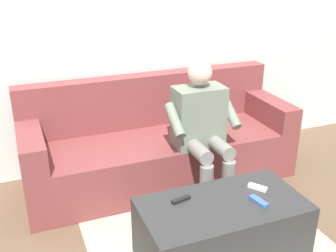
# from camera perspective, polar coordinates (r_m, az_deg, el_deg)

# --- Properties ---
(ground_plane) EXTENTS (8.00, 8.00, 0.00)m
(ground_plane) POSITION_cam_1_polar(r_m,az_deg,el_deg) (3.02, 3.72, -13.48)
(ground_plane) COLOR brown
(back_wall) EXTENTS (5.23, 0.06, 2.55)m
(back_wall) POSITION_cam_1_polar(r_m,az_deg,el_deg) (3.55, -3.90, 14.47)
(back_wall) COLOR silver
(back_wall) RESTS_ON ground
(couch) EXTENTS (2.23, 0.75, 0.86)m
(couch) POSITION_cam_1_polar(r_m,az_deg,el_deg) (3.45, -1.27, -2.83)
(couch) COLOR brown
(couch) RESTS_ON ground
(coffee_table) EXTENTS (1.01, 0.53, 0.41)m
(coffee_table) POSITION_cam_1_polar(r_m,az_deg,el_deg) (2.63, 7.52, -14.44)
(coffee_table) COLOR #2D2D2D
(coffee_table) RESTS_ON ground
(person_solo_seated) EXTENTS (0.54, 0.51, 1.09)m
(person_solo_seated) POSITION_cam_1_polar(r_m,az_deg,el_deg) (3.08, 4.83, 0.17)
(person_solo_seated) COLOR slate
(person_solo_seated) RESTS_ON ground
(remote_white) EXTENTS (0.10, 0.12, 0.03)m
(remote_white) POSITION_cam_1_polar(r_m,az_deg,el_deg) (2.68, 12.48, -8.43)
(remote_white) COLOR white
(remote_white) RESTS_ON coffee_table
(remote_black) EXTENTS (0.13, 0.06, 0.02)m
(remote_black) POSITION_cam_1_polar(r_m,az_deg,el_deg) (2.50, 1.83, -10.31)
(remote_black) COLOR black
(remote_black) RESTS_ON coffee_table
(remote_blue) EXTENTS (0.07, 0.14, 0.02)m
(remote_blue) POSITION_cam_1_polar(r_m,az_deg,el_deg) (2.55, 12.64, -10.27)
(remote_blue) COLOR #3860B7
(remote_blue) RESTS_ON coffee_table
(floor_rug) EXTENTS (1.56, 1.49, 0.01)m
(floor_rug) POSITION_cam_1_polar(r_m,az_deg,el_deg) (2.84, 6.04, -16.26)
(floor_rug) COLOR #B7AD93
(floor_rug) RESTS_ON ground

